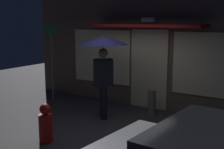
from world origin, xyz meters
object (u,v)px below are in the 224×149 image
Objects in this scene: person_with_umbrella at (103,52)px; sidewalk_bollard at (152,102)px; fire_hydrant at (46,125)px; street_sign_post at (52,56)px.

person_with_umbrella reaches higher than sidewalk_bollard.
person_with_umbrella is 2.55× the size of fire_hydrant.
sidewalk_bollard is (0.88, 0.94, -1.34)m from person_with_umbrella.
street_sign_post reaches higher than sidewalk_bollard.
fire_hydrant is (2.28, -2.58, -0.99)m from street_sign_post.
person_with_umbrella is at bearing -132.86° from sidewalk_bollard.
person_with_umbrella is 0.86× the size of street_sign_post.
sidewalk_bollard is (3.25, 0.27, -1.03)m from street_sign_post.
sidewalk_bollard is at bearing -177.76° from person_with_umbrella.
street_sign_post is 3.59m from fire_hydrant.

